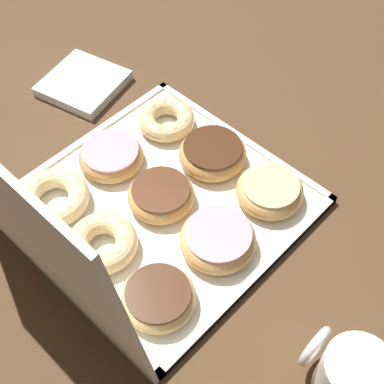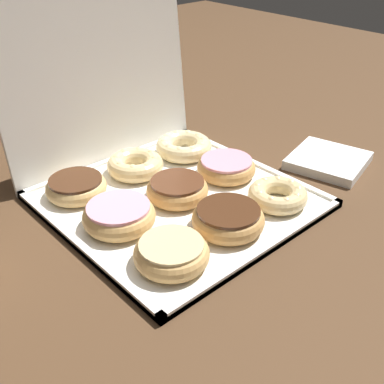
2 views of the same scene
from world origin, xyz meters
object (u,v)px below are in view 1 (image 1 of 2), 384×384
at_px(pink_frosted_donut_5, 110,157).
at_px(chocolate_frosted_donut_6, 158,297).
at_px(pink_frosted_donut_3, 218,239).
at_px(donut_box, 162,204).
at_px(chocolate_frosted_donut_1, 213,154).
at_px(glazed_ring_donut_0, 270,191).
at_px(chocolate_frosted_donut_4, 164,196).
at_px(cruller_donut_7, 102,242).
at_px(napkin_stack, 83,83).
at_px(cruller_donut_8, 54,197).
at_px(cruller_donut_2, 166,119).
at_px(coffee_mug, 351,376).

xyz_separation_m(pink_frosted_donut_5, chocolate_frosted_donut_6, (-0.26, 0.13, -0.00)).
bearing_deg(pink_frosted_donut_3, donut_box, 0.08).
distance_m(chocolate_frosted_donut_1, chocolate_frosted_donut_6, 0.29).
bearing_deg(chocolate_frosted_donut_6, pink_frosted_donut_5, -27.06).
distance_m(donut_box, glazed_ring_donut_0, 0.18).
relative_size(chocolate_frosted_donut_4, pink_frosted_donut_5, 0.98).
relative_size(chocolate_frosted_donut_1, cruller_donut_7, 1.08).
relative_size(pink_frosted_donut_5, napkin_stack, 0.79).
relative_size(chocolate_frosted_donut_4, chocolate_frosted_donut_6, 1.01).
xyz_separation_m(donut_box, pink_frosted_donut_5, (0.13, 0.00, 0.02)).
bearing_deg(cruller_donut_8, cruller_donut_2, -91.09).
height_order(donut_box, pink_frosted_donut_3, pink_frosted_donut_3).
distance_m(chocolate_frosted_donut_1, chocolate_frosted_donut_4, 0.12).
bearing_deg(donut_box, napkin_stack, -16.89).
height_order(glazed_ring_donut_0, cruller_donut_7, same).
xyz_separation_m(chocolate_frosted_donut_4, pink_frosted_donut_5, (0.13, 0.00, -0.00)).
relative_size(chocolate_frosted_donut_1, pink_frosted_donut_5, 1.05).
distance_m(chocolate_frosted_donut_6, napkin_stack, 0.52).
height_order(chocolate_frosted_donut_4, pink_frosted_donut_5, chocolate_frosted_donut_4).
bearing_deg(coffee_mug, glazed_ring_donut_0, -33.31).
xyz_separation_m(pink_frosted_donut_3, cruller_donut_7, (0.13, 0.13, -0.00)).
relative_size(chocolate_frosted_donut_1, chocolate_frosted_donut_4, 1.07).
xyz_separation_m(glazed_ring_donut_0, cruller_donut_8, (0.25, 0.26, -0.00)).
height_order(cruller_donut_7, napkin_stack, cruller_donut_7).
bearing_deg(chocolate_frosted_donut_6, chocolate_frosted_donut_4, -47.17).
xyz_separation_m(chocolate_frosted_donut_4, napkin_stack, (0.34, -0.10, -0.02)).
relative_size(glazed_ring_donut_0, chocolate_frosted_donut_6, 1.03).
relative_size(glazed_ring_donut_0, chocolate_frosted_donut_1, 0.95).
xyz_separation_m(cruller_donut_2, chocolate_frosted_donut_6, (-0.25, 0.27, 0.00)).
bearing_deg(donut_box, pink_frosted_donut_5, 0.76).
relative_size(glazed_ring_donut_0, chocolate_frosted_donut_4, 1.01).
xyz_separation_m(cruller_donut_2, coffee_mug, (-0.52, 0.18, 0.02)).
relative_size(pink_frosted_donut_3, cruller_donut_8, 1.02).
xyz_separation_m(chocolate_frosted_donut_1, pink_frosted_donut_5, (0.13, 0.13, -0.00)).
distance_m(cruller_donut_7, cruller_donut_8, 0.12).
relative_size(donut_box, glazed_ring_donut_0, 3.69).
bearing_deg(napkin_stack, cruller_donut_2, -171.28).
distance_m(pink_frosted_donut_5, napkin_stack, 0.23).
relative_size(cruller_donut_7, napkin_stack, 0.77).
xyz_separation_m(chocolate_frosted_donut_1, chocolate_frosted_donut_4, (-0.00, 0.12, -0.00)).
distance_m(cruller_donut_2, pink_frosted_donut_5, 0.13).
bearing_deg(pink_frosted_donut_5, chocolate_frosted_donut_1, -134.68).
bearing_deg(cruller_donut_7, donut_box, -90.96).
relative_size(chocolate_frosted_donut_1, pink_frosted_donut_3, 0.99).
relative_size(pink_frosted_donut_3, coffee_mug, 1.09).
bearing_deg(napkin_stack, donut_box, 163.11).
bearing_deg(chocolate_frosted_donut_1, coffee_mug, 156.35).
bearing_deg(chocolate_frosted_donut_4, cruller_donut_7, 87.12).
xyz_separation_m(pink_frosted_donut_3, cruller_donut_8, (0.25, 0.13, -0.00)).
bearing_deg(donut_box, coffee_mug, 173.36).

